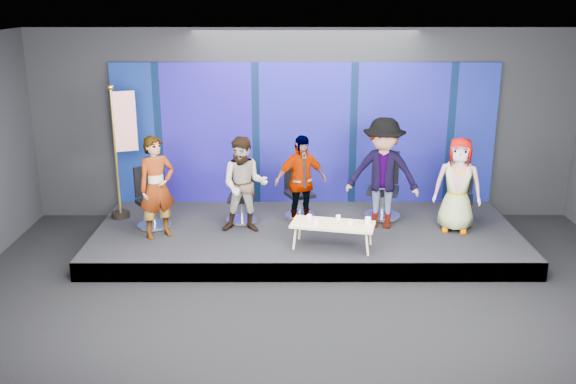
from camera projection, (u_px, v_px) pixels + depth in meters
name	position (u px, v px, depth m)	size (l,w,h in m)	color
ground	(311.00, 315.00, 8.47)	(10.00, 10.00, 0.00)	black
room_walls	(314.00, 135.00, 7.76)	(10.02, 8.02, 3.51)	black
riser	(306.00, 236.00, 10.82)	(7.00, 3.00, 0.30)	black
backdrop	(304.00, 134.00, 11.77)	(7.00, 0.08, 2.60)	#061E4E
chair_a	(152.00, 207.00, 10.75)	(0.80, 0.80, 1.02)	silver
panelist_a	(157.00, 187.00, 10.16)	(0.60, 0.39, 1.65)	black
chair_b	(242.00, 203.00, 11.01)	(0.57, 0.57, 0.98)	silver
panelist_b	(244.00, 185.00, 10.40)	(0.77, 0.60, 1.59)	black
chair_c	(299.00, 199.00, 11.24)	(0.71, 0.71, 0.97)	silver
panelist_c	(301.00, 181.00, 10.63)	(0.92, 0.38, 1.57)	black
chair_d	(383.00, 196.00, 11.21)	(0.78, 0.78, 1.15)	silver
panelist_d	(383.00, 173.00, 10.56)	(1.20, 0.69, 1.86)	black
chair_e	(459.00, 203.00, 11.02)	(0.67, 0.67, 0.97)	silver
panelist_e	(458.00, 185.00, 10.43)	(0.77, 0.50, 1.57)	black
coffee_table	(333.00, 225.00, 9.84)	(1.35, 0.80, 0.39)	tan
mug_a	(309.00, 217.00, 9.96)	(0.07, 0.07, 0.09)	white
mug_b	(316.00, 222.00, 9.76)	(0.08, 0.08, 0.09)	white
mug_c	(338.00, 218.00, 9.95)	(0.07, 0.07, 0.09)	white
mug_d	(350.00, 223.00, 9.74)	(0.07, 0.07, 0.09)	white
mug_e	(368.00, 221.00, 9.79)	(0.09, 0.09, 0.11)	white
flag_stand	(122.00, 148.00, 10.95)	(0.53, 0.31, 2.34)	black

